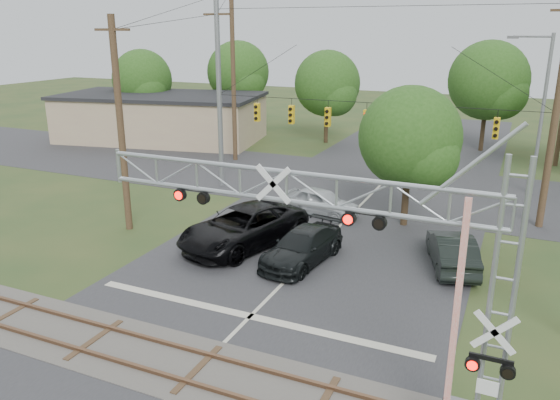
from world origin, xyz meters
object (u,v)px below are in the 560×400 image
at_px(sedan_silver, 321,202).
at_px(streetlight, 540,107).
at_px(pickup_black, 243,227).
at_px(traffic_signal_span, 382,110).
at_px(crossing_gantry, 360,263).
at_px(commercial_building, 161,117).
at_px(car_dark, 302,247).

xyz_separation_m(sedan_silver, streetlight, (10.46, 9.07, 4.66)).
bearing_deg(streetlight, pickup_black, -129.52).
bearing_deg(traffic_signal_span, sedan_silver, -131.07).
height_order(traffic_signal_span, streetlight, traffic_signal_span).
bearing_deg(crossing_gantry, commercial_building, 132.67).
bearing_deg(pickup_black, sedan_silver, 89.36).
bearing_deg(commercial_building, sedan_silver, -44.87).
distance_m(car_dark, commercial_building, 30.25).
relative_size(car_dark, streetlight, 0.52).
bearing_deg(car_dark, sedan_silver, 111.22).
relative_size(crossing_gantry, streetlight, 1.11).
xyz_separation_m(commercial_building, streetlight, (31.18, -4.99, 3.29)).
relative_size(crossing_gantry, traffic_signal_span, 0.56).
height_order(crossing_gantry, commercial_building, crossing_gantry).
height_order(traffic_signal_span, car_dark, traffic_signal_span).
xyz_separation_m(sedan_silver, commercial_building, (-20.72, 14.06, 1.37)).
bearing_deg(traffic_signal_span, car_dark, -96.05).
bearing_deg(traffic_signal_span, commercial_building, 154.15).
height_order(pickup_black, commercial_building, commercial_building).
bearing_deg(sedan_silver, streetlight, -36.72).
height_order(crossing_gantry, car_dark, crossing_gantry).
xyz_separation_m(crossing_gantry, commercial_building, (-27.28, 29.60, -2.49)).
bearing_deg(streetlight, crossing_gantry, -99.00).
distance_m(sedan_silver, commercial_building, 25.08).
xyz_separation_m(car_dark, commercial_building, (-22.21, 20.50, 1.38)).
bearing_deg(pickup_black, car_dark, 4.94).
xyz_separation_m(traffic_signal_span, pickup_black, (-4.25, -8.60, -4.66)).
bearing_deg(commercial_building, car_dark, -53.43).
relative_size(sedan_silver, commercial_building, 0.22).
relative_size(traffic_signal_span, pickup_black, 2.86).
xyz_separation_m(car_dark, streetlight, (8.97, 15.51, 4.67)).
distance_m(traffic_signal_span, sedan_silver, 6.13).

